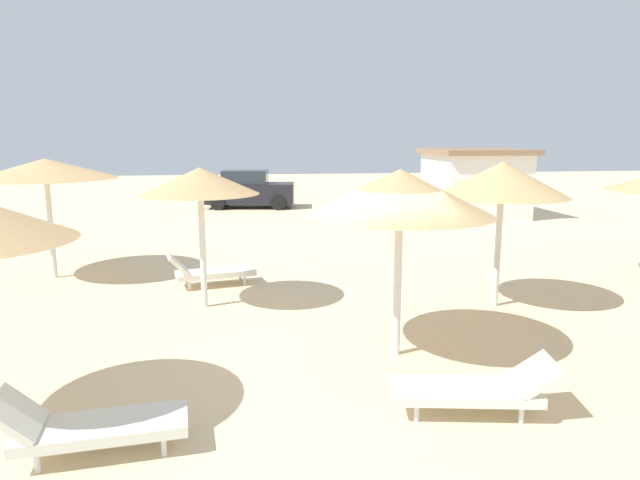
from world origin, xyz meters
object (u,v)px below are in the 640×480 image
(parasol_4, at_px, (400,193))
(bench_0, at_px, (376,215))
(parasol_8, at_px, (502,180))
(parked_car, at_px, (249,190))
(lounger_5, at_px, (89,425))
(parasol_2, at_px, (200,182))
(parasol_7, at_px, (45,169))
(beach_cabana, at_px, (474,182))
(lounger_4, at_px, (477,388))
(lounger_2, at_px, (209,272))

(parasol_4, relative_size, bench_0, 1.80)
(parasol_8, bearing_deg, parked_car, 105.91)
(parasol_8, relative_size, lounger_5, 1.44)
(parasol_8, xyz_separation_m, lounger_5, (-6.46, -4.26, -2.13))
(lounger_5, xyz_separation_m, bench_0, (6.54, 14.36, 0.03))
(parasol_4, height_order, parked_car, parasol_4)
(parasol_8, relative_size, parked_car, 0.67)
(parasol_2, height_order, lounger_5, parasol_2)
(parasol_7, bearing_deg, parasol_2, -37.70)
(beach_cabana, bearing_deg, parasol_7, -149.16)
(lounger_5, relative_size, beach_cabana, 0.49)
(lounger_4, bearing_deg, lounger_2, 118.99)
(parasol_7, distance_m, bench_0, 11.60)
(parasol_8, bearing_deg, parasol_7, 159.14)
(parasol_4, distance_m, parked_car, 18.05)
(parasol_4, relative_size, lounger_4, 1.41)
(lounger_2, distance_m, lounger_5, 6.55)
(lounger_5, height_order, parked_car, parked_car)
(parasol_4, bearing_deg, lounger_2, 124.76)
(bench_0, bearing_deg, lounger_2, -125.80)
(parasol_7, distance_m, beach_cabana, 16.13)
(parked_car, bearing_deg, parasol_4, -83.89)
(parasol_2, relative_size, parasol_4, 0.96)
(lounger_2, distance_m, parked_car, 13.60)
(parasol_4, bearing_deg, parasol_8, 39.15)
(parasol_7, relative_size, lounger_2, 1.60)
(parked_car, bearing_deg, lounger_2, -94.62)
(parasol_2, relative_size, bench_0, 1.73)
(parasol_7, bearing_deg, parked_car, 68.94)
(parasol_2, relative_size, lounger_4, 1.36)
(lounger_2, height_order, parked_car, parked_car)
(parasol_7, height_order, lounger_5, parasol_7)
(lounger_2, bearing_deg, lounger_5, -97.63)
(parasol_2, distance_m, lounger_2, 2.59)
(lounger_2, bearing_deg, lounger_4, -61.01)
(lounger_4, distance_m, parked_car, 19.93)
(parasol_2, height_order, parasol_4, parasol_4)
(lounger_2, bearing_deg, parked_car, 85.38)
(bench_0, bearing_deg, parasol_2, -121.21)
(parasol_7, height_order, beach_cabana, parasol_7)
(lounger_4, bearing_deg, beach_cabana, 66.87)
(parasol_7, xyz_separation_m, bench_0, (9.30, 6.59, -2.17))
(parasol_7, height_order, lounger_2, parasol_7)
(parasol_4, distance_m, beach_cabana, 15.65)
(parasol_4, xyz_separation_m, lounger_4, (0.45, -1.91, -2.14))
(parasol_2, bearing_deg, parasol_8, -7.30)
(parasol_4, relative_size, lounger_2, 1.42)
(parasol_8, distance_m, beach_cabana, 12.68)
(lounger_2, xyz_separation_m, beach_cabana, (10.19, 9.53, 1.07))
(lounger_5, xyz_separation_m, parked_car, (1.96, 20.04, 0.50))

